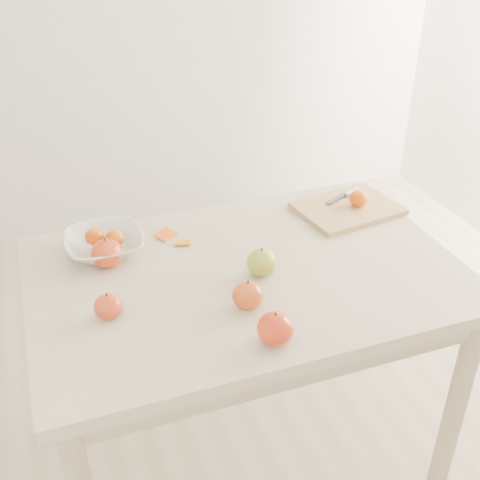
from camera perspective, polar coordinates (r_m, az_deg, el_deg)
name	(u,v)px	position (r m, az deg, el deg)	size (l,w,h in m)	color
ground	(245,449)	(2.20, 0.47, -19.22)	(3.50, 3.50, 0.00)	#C6B293
table	(246,298)	(1.75, 0.56, -5.53)	(1.20, 0.80, 0.75)	beige
cutting_board	(348,208)	(2.02, 10.17, 2.97)	(0.32, 0.23, 0.02)	tan
board_tangerine	(358,198)	(2.01, 11.15, 3.88)	(0.06, 0.06, 0.05)	#E05507
fruit_bowl	(105,244)	(1.80, -12.72, -0.38)	(0.23, 0.23, 0.06)	white
bowl_tangerine_near	(94,237)	(1.79, -13.65, 0.31)	(0.06, 0.06, 0.05)	#CD5107
bowl_tangerine_far	(115,238)	(1.78, -11.79, 0.21)	(0.05, 0.05, 0.05)	#DE5C07
orange_peel_a	(166,236)	(1.86, -7.03, 0.40)	(0.06, 0.04, 0.00)	#E65410
orange_peel_b	(183,243)	(1.82, -5.41, -0.31)	(0.04, 0.04, 0.00)	orange
paring_knife	(350,193)	(2.09, 10.40, 4.42)	(0.16, 0.08, 0.01)	silver
apple_green	(262,262)	(1.66, 2.06, -2.13)	(0.08, 0.08, 0.08)	olive
apple_red_c	(275,328)	(1.43, 3.36, -8.37)	(0.09, 0.09, 0.08)	#A01C10
apple_red_e	(248,295)	(1.53, 0.75, -5.25)	(0.08, 0.08, 0.07)	#8F1305
apple_red_b	(108,307)	(1.54, -12.38, -6.19)	(0.07, 0.07, 0.06)	maroon
apple_red_a	(107,253)	(1.73, -12.53, -1.23)	(0.09, 0.09, 0.08)	#A32210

